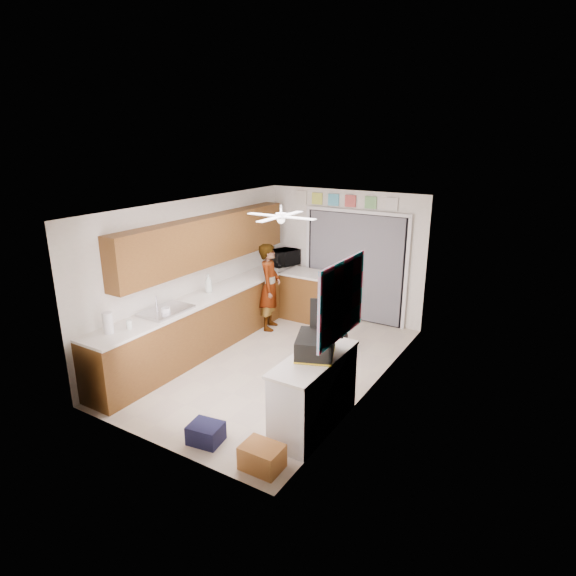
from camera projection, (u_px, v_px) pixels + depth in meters
The scene contains 41 objects.
floor at pixel (275, 363), 7.67m from camera, with size 5.00×5.00×0.00m, color #BDAD98.
ceiling at pixel (274, 206), 6.91m from camera, with size 5.00×5.00×0.00m, color white.
wall_back at pixel (344, 255), 9.32m from camera, with size 3.20×3.20×0.00m, color white.
wall_front at pixel (150, 348), 5.25m from camera, with size 3.20×3.20×0.00m, color white.
wall_left at pixel (194, 274), 8.08m from camera, with size 5.00×5.00×0.00m, color white.
wall_right at pixel (374, 307), 6.49m from camera, with size 5.00×5.00×0.00m, color white.
left_base_cabinets at pixel (211, 321), 8.17m from camera, with size 0.60×4.80×0.90m, color brown.
left_countertop at pixel (210, 295), 8.03m from camera, with size 0.62×4.80×0.04m, color white.
upper_cabinets at pixel (208, 240), 8.00m from camera, with size 0.32×4.00×0.80m, color brown.
sink_basin at pixel (166, 311), 7.20m from camera, with size 0.50×0.76×0.06m, color silver.
faucet at pixel (156, 303), 7.27m from camera, with size 0.03×0.03×0.22m, color silver.
peninsula_base at pixel (309, 297), 9.41m from camera, with size 1.00×0.60×0.90m, color brown.
peninsula_top at pixel (309, 274), 9.26m from camera, with size 1.04×0.64×0.04m, color white.
back_opening_recess at pixel (355, 267), 9.23m from camera, with size 2.00×0.06×2.10m, color black.
curtain_panel at pixel (354, 268), 9.20m from camera, with size 1.90×0.03×2.05m, color slate.
door_trim_left at pixel (308, 261), 9.72m from camera, with size 0.06×0.04×2.10m, color white.
door_trim_right at pixel (406, 275), 8.71m from camera, with size 0.06×0.04×2.10m, color white.
door_trim_head at pixel (357, 212), 8.89m from camera, with size 2.10×0.04×0.06m, color white.
header_frame_0 at pixel (317, 199), 9.28m from camera, with size 0.22×0.02×0.22m, color #D6E74D.
header_frame_1 at pixel (333, 200), 9.10m from camera, with size 0.22×0.02×0.22m, color #50B7D5.
header_frame_2 at pixel (350, 201), 8.93m from camera, with size 0.22×0.02×0.22m, color #C64F4A.
header_frame_3 at pixel (371, 203), 8.73m from camera, with size 0.22×0.02×0.22m, color #6DB265.
header_frame_4 at pixel (392, 204), 8.53m from camera, with size 0.22×0.02×0.22m, color silver.
route66_sign at pixel (301, 197), 9.45m from camera, with size 0.22×0.02×0.26m, color silver.
right_counter_base at pixel (314, 394), 5.88m from camera, with size 0.50×1.40×0.90m, color white.
right_counter_top at pixel (314, 359), 5.75m from camera, with size 0.54×1.44×0.04m, color white.
abstract_painting at pixel (342, 300), 5.57m from camera, with size 0.03×1.15×0.95m, color #FF5D8D.
ceiling_fan at pixel (281, 216), 7.12m from camera, with size 1.14×1.14×0.24m, color white.
microwave at pixel (284, 257), 9.77m from camera, with size 0.58×0.39×0.32m, color black.
soap_bottle at pixel (208, 283), 8.06m from camera, with size 0.12×0.12×0.32m, color silver.
cup at pixel (166, 311), 7.07m from camera, with size 0.14×0.14×0.11m, color white.
jar_b at pixel (129, 324), 6.57m from camera, with size 0.08×0.08×0.12m, color silver.
paper_towel_roll at pixel (108, 323), 6.40m from camera, with size 0.13×0.13×0.29m, color white.
suitcase at pixel (315, 345), 5.76m from camera, with size 0.43×0.58×0.25m, color black.
suitcase_rim at pixel (315, 354), 5.80m from camera, with size 0.44×0.58×0.02m, color yellow.
suitcase_lid at pixel (327, 318), 5.92m from camera, with size 0.42×0.03×0.50m, color black.
cardboard_box at pixel (262, 457), 5.21m from camera, with size 0.44×0.33×0.28m, color #C9803F.
navy_crate at pixel (206, 433), 5.67m from camera, with size 0.38×0.32×0.23m, color black.
cabinet_door_panel at pixel (316, 354), 7.37m from camera, with size 0.36×0.03×0.53m, color brown.
man at pixel (270, 287), 8.83m from camera, with size 0.59×0.39×1.62m, color white.
dog at pixel (343, 337), 8.17m from camera, with size 0.22×0.52×0.41m, color black.
Camera 1 is at (3.78, -5.82, 3.47)m, focal length 30.00 mm.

